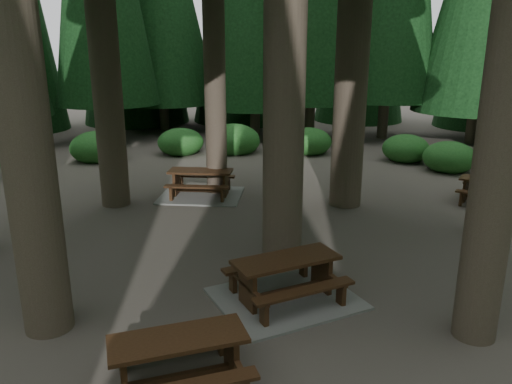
# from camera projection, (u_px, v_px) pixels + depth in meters

# --- Properties ---
(ground) EXTENTS (80.00, 80.00, 0.00)m
(ground) POSITION_uv_depth(u_px,v_px,m) (244.00, 259.00, 10.72)
(ground) COLOR #504741
(ground) RESTS_ON ground
(picnic_table_a) EXTENTS (3.11, 2.98, 0.82)m
(picnic_table_a) POSITION_uv_depth(u_px,v_px,m) (286.00, 286.00, 8.94)
(picnic_table_a) COLOR gray
(picnic_table_a) RESTS_ON ground
(picnic_table_c) EXTENTS (2.45, 2.04, 0.82)m
(picnic_table_c) POSITION_uv_depth(u_px,v_px,m) (201.00, 187.00, 15.16)
(picnic_table_c) COLOR gray
(picnic_table_c) RESTS_ON ground
(picnic_table_d) EXTENTS (2.12, 1.97, 0.73)m
(picnic_table_d) POSITION_uv_depth(u_px,v_px,m) (491.00, 188.00, 14.32)
(picnic_table_d) COLOR #371F10
(picnic_table_d) RESTS_ON ground
(picnic_table_e) EXTENTS (2.23, 2.05, 0.78)m
(picnic_table_e) POSITION_uv_depth(u_px,v_px,m) (179.00, 354.00, 6.56)
(picnic_table_e) COLOR #371F10
(picnic_table_e) RESTS_ON ground
(shrub_ring) EXTENTS (23.86, 24.64, 1.49)m
(shrub_ring) POSITION_uv_depth(u_px,v_px,m) (279.00, 231.00, 11.25)
(shrub_ring) COLOR #246322
(shrub_ring) RESTS_ON ground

